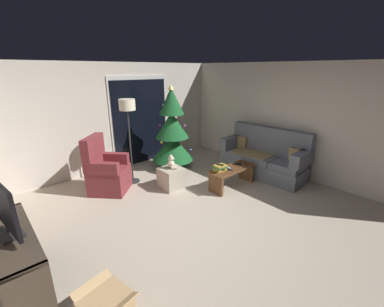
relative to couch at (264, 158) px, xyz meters
name	(u,v)px	position (x,y,z in m)	size (l,w,h in m)	color
ground_plane	(202,217)	(-2.32, -0.37, -0.40)	(7.00, 7.00, 0.00)	#B2A38E
wall_back	(114,117)	(-2.32, 2.69, 0.85)	(5.72, 0.12, 2.50)	beige
wall_right	(296,121)	(0.54, -0.37, 0.85)	(0.12, 6.00, 2.50)	beige
patio_door_frame	(140,120)	(-1.65, 2.62, 0.70)	(1.60, 0.02, 2.20)	silver
patio_door_glass	(141,123)	(-1.65, 2.60, 0.65)	(1.50, 0.02, 2.10)	black
couch	(264,158)	(0.00, 0.00, 0.00)	(0.92, 1.99, 1.08)	slate
coffee_table	(232,174)	(-1.05, 0.05, -0.12)	(1.10, 0.40, 0.42)	brown
remote_graphite	(229,169)	(-1.19, 0.02, 0.03)	(0.04, 0.16, 0.02)	#333338
remote_black	(238,164)	(-0.82, 0.10, 0.03)	(0.04, 0.16, 0.02)	black
remote_silver	(228,167)	(-1.13, 0.11, 0.03)	(0.04, 0.16, 0.02)	#ADADB2
book_stack	(220,168)	(-1.38, 0.10, 0.08)	(0.29, 0.21, 0.13)	#B79333
cell_phone	(220,165)	(-1.38, 0.10, 0.15)	(0.07, 0.14, 0.01)	black
christmas_tree	(172,133)	(-1.33, 1.72, 0.49)	(1.00, 1.00, 2.02)	#4C1E19
armchair	(107,172)	(-3.08, 1.58, 0.00)	(0.97, 0.97, 1.13)	maroon
floor_lamp	(128,113)	(-2.49, 1.63, 1.11)	(0.32, 0.32, 1.78)	#2D2D30
media_shelf	(15,267)	(-4.85, -0.13, -0.06)	(0.40, 1.40, 0.70)	#382D23
television	(3,208)	(-4.81, -0.07, 0.62)	(0.25, 0.84, 0.61)	black
ottoman	(171,178)	(-2.03, 0.85, -0.19)	(0.44, 0.44, 0.42)	#B2A893
teddy_bear_cream	(171,163)	(-2.02, 0.84, 0.15)	(0.22, 0.21, 0.29)	beige
cardboard_box_open_near_shelf	(106,307)	(-4.26, -1.06, -0.27)	(0.52, 0.60, 0.30)	tan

